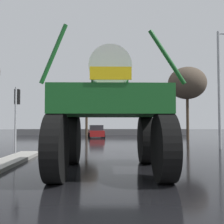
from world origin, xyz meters
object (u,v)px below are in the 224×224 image
traffic_signal_near_right (165,104)px  streetlight_near_right (221,83)px  traffic_signal_far_left (58,114)px  bare_tree_right (187,83)px  traffic_signal_near_left (17,105)px  oversize_sprayer (110,111)px  bare_tree_far_center (87,96)px  sedan_ahead (96,132)px

traffic_signal_near_right → streetlight_near_right: (4.36, 2.24, 1.60)m
traffic_signal_far_left → bare_tree_right: 16.12m
traffic_signal_near_left → traffic_signal_near_right: traffic_signal_near_right is taller
oversize_sprayer → bare_tree_right: bearing=-24.8°
traffic_signal_near_right → traffic_signal_near_left: bearing=180.0°
oversize_sprayer → traffic_signal_near_right: (3.32, 5.54, 0.68)m
streetlight_near_right → oversize_sprayer: bearing=-134.6°
traffic_signal_near_right → streetlight_near_right: streetlight_near_right is taller
traffic_signal_near_left → bare_tree_right: 18.80m
oversize_sprayer → bare_tree_far_center: size_ratio=0.79×
traffic_signal_near_left → bare_tree_right: size_ratio=0.48×
traffic_signal_near_right → streetlight_near_right: bearing=27.2°
traffic_signal_far_left → bare_tree_right: (14.61, -6.09, 3.05)m
bare_tree_far_center → traffic_signal_far_left: bearing=-125.1°
oversize_sprayer → traffic_signal_near_right: 6.50m
bare_tree_far_center → streetlight_near_right: bearing=-64.1°
oversize_sprayer → streetlight_near_right: (7.69, 7.78, 2.28)m
traffic_signal_near_left → traffic_signal_far_left: size_ratio=0.94×
traffic_signal_near_right → bare_tree_far_center: bearing=104.1°
sedan_ahead → traffic_signal_near_right: (4.31, -17.10, 2.09)m
sedan_ahead → bare_tree_far_center: (-1.53, 6.17, 4.95)m
oversize_sprayer → bare_tree_right: 20.29m
oversize_sprayer → traffic_signal_near_left: bearing=43.5°
oversize_sprayer → streetlight_near_right: size_ratio=0.73×
traffic_signal_near_right → bare_tree_far_center: 24.16m
traffic_signal_near_left → bare_tree_right: bearing=41.9°
oversize_sprayer → streetlight_near_right: 11.18m
traffic_signal_near_right → oversize_sprayer: bearing=-120.9°
oversize_sprayer → bare_tree_right: size_ratio=0.75×
bare_tree_far_center → oversize_sprayer: bearing=-85.0°
oversize_sprayer → traffic_signal_far_left: 24.74m
sedan_ahead → bare_tree_right: 12.00m
traffic_signal_near_right → sedan_ahead: bearing=104.2°
sedan_ahead → traffic_signal_near_right: 17.76m
oversize_sprayer → streetlight_near_right: streetlight_near_right is taller
oversize_sprayer → traffic_signal_far_left: (-5.89, 24.02, 0.77)m
traffic_signal_near_left → sedan_ahead: bearing=76.6°
traffic_signal_near_right → traffic_signal_far_left: traffic_signal_far_left is taller
sedan_ahead → bare_tree_far_center: bare_tree_far_center is taller
sedan_ahead → traffic_signal_near_left: bearing=161.2°
oversize_sprayer → sedan_ahead: oversize_sprayer is taller
traffic_signal_far_left → traffic_signal_near_left: bearing=-87.4°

